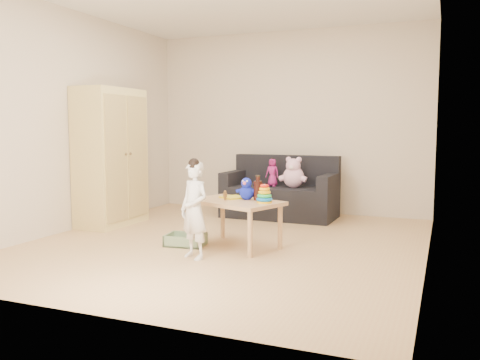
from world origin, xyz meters
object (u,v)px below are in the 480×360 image
at_px(toddler, 194,211).
at_px(wardrobe, 111,157).
at_px(play_table, 235,224).
at_px(sofa, 280,202).

bearing_deg(toddler, wardrobe, 171.50).
distance_m(play_table, toddler, 0.63).
relative_size(wardrobe, play_table, 1.86).
height_order(sofa, play_table, play_table).
height_order(sofa, toddler, toddler).
xyz_separation_m(sofa, play_table, (0.11, -1.83, 0.03)).
xyz_separation_m(wardrobe, sofa, (1.80, 1.30, -0.64)).
bearing_deg(sofa, wardrobe, -142.97).
distance_m(wardrobe, toddler, 2.09).
distance_m(sofa, toddler, 2.41).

